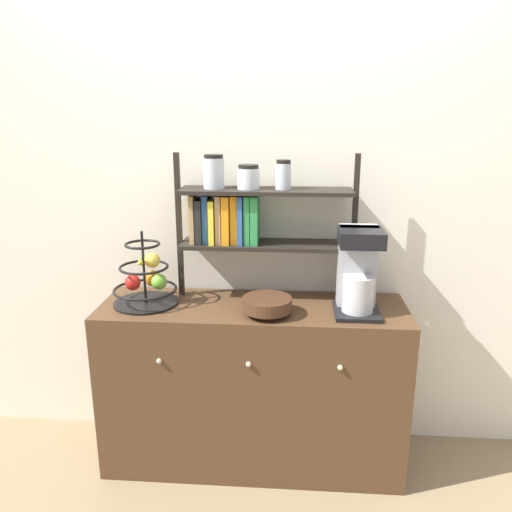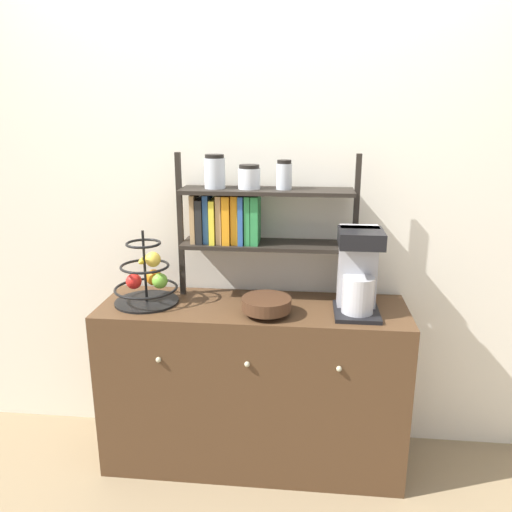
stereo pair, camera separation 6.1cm
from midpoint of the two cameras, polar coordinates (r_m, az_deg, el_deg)
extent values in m
plane|color=#847051|center=(2.52, -1.54, -24.93)|extent=(12.00, 12.00, 0.00)
cube|color=silver|center=(2.41, -0.61, 7.54)|extent=(7.00, 0.05, 2.60)
cube|color=#4C331E|center=(2.47, -1.08, -14.49)|extent=(1.40, 0.43, 0.81)
sphere|color=#B2AD8C|center=(2.23, -11.79, -11.68)|extent=(0.02, 0.02, 0.02)
sphere|color=#B2AD8C|center=(2.16, -1.68, -12.28)|extent=(0.02, 0.02, 0.02)
sphere|color=#B2AD8C|center=(2.16, 8.81, -12.50)|extent=(0.02, 0.02, 0.02)
cube|color=black|center=(2.25, 10.64, -6.19)|extent=(0.20, 0.24, 0.02)
cube|color=#B7B7BC|center=(2.24, 10.71, -1.08)|extent=(0.17, 0.09, 0.36)
cylinder|color=#B7B7BC|center=(2.20, 10.81, -4.25)|extent=(0.14, 0.14, 0.16)
cube|color=black|center=(2.13, 11.13, 2.09)|extent=(0.19, 0.19, 0.07)
cylinder|color=black|center=(2.38, -13.17, -5.20)|extent=(0.29, 0.29, 0.01)
cylinder|color=black|center=(2.32, -13.44, -1.25)|extent=(0.01, 0.01, 0.33)
torus|color=black|center=(2.35, -13.27, -3.73)|extent=(0.29, 0.29, 0.01)
torus|color=black|center=(2.32, -13.44, -1.25)|extent=(0.22, 0.22, 0.01)
torus|color=black|center=(2.29, -13.60, 1.30)|extent=(0.16, 0.16, 0.01)
sphere|color=red|center=(2.35, -14.63, -2.94)|extent=(0.07, 0.07, 0.07)
sphere|color=#6BAD33|center=(2.33, -11.75, -2.89)|extent=(0.07, 0.07, 0.07)
sphere|color=orange|center=(2.38, -12.40, -2.52)|extent=(0.08, 0.08, 0.08)
ellipsoid|color=yellow|center=(2.36, -13.19, -0.39)|extent=(0.06, 0.15, 0.04)
sphere|color=gold|center=(2.29, -12.52, -0.48)|extent=(0.07, 0.07, 0.07)
cylinder|color=#422819|center=(2.19, 0.48, -6.43)|extent=(0.12, 0.12, 0.02)
cylinder|color=#422819|center=(2.17, 0.48, -5.47)|extent=(0.22, 0.22, 0.05)
cube|color=black|center=(2.37, -9.50, 3.38)|extent=(0.02, 0.02, 0.68)
cube|color=black|center=(2.31, 10.41, 3.05)|extent=(0.02, 0.02, 0.68)
cube|color=black|center=(2.32, 0.34, 1.30)|extent=(0.79, 0.20, 0.02)
cube|color=black|center=(2.27, 0.35, 7.44)|extent=(0.79, 0.20, 0.02)
cube|color=tan|center=(2.34, -7.87, 4.30)|extent=(0.02, 0.13, 0.22)
cube|color=black|center=(2.34, -7.11, 4.06)|extent=(0.03, 0.15, 0.20)
cube|color=#2D599E|center=(2.33, -6.39, 4.29)|extent=(0.03, 0.12, 0.22)
cube|color=yellow|center=(2.33, -5.64, 4.03)|extent=(0.02, 0.16, 0.20)
cube|color=tan|center=(2.32, -4.92, 4.28)|extent=(0.02, 0.14, 0.22)
cube|color=orange|center=(2.32, -4.09, 4.27)|extent=(0.03, 0.16, 0.22)
cube|color=orange|center=(2.31, -3.18, 4.26)|extent=(0.03, 0.13, 0.22)
cube|color=#2D599E|center=(2.31, -2.43, 4.25)|extent=(0.02, 0.16, 0.22)
cube|color=#2D8C47|center=(2.30, -1.70, 4.24)|extent=(0.03, 0.15, 0.22)
cube|color=#2D8C47|center=(2.30, -0.85, 4.23)|extent=(0.03, 0.15, 0.22)
cylinder|color=silver|center=(2.29, -5.61, 9.38)|extent=(0.10, 0.10, 0.14)
cylinder|color=black|center=(2.28, -5.67, 11.27)|extent=(0.09, 0.09, 0.02)
cylinder|color=silver|center=(2.27, -1.65, 8.83)|extent=(0.10, 0.10, 0.09)
cylinder|color=black|center=(2.27, -1.66, 10.19)|extent=(0.09, 0.09, 0.02)
cylinder|color=silver|center=(2.26, 2.36, 9.07)|extent=(0.07, 0.07, 0.11)
cylinder|color=black|center=(2.25, 2.38, 10.72)|extent=(0.06, 0.06, 0.02)
camera|label=1|loc=(0.03, -90.78, -0.22)|focal=35.00mm
camera|label=2|loc=(0.03, 89.22, 0.22)|focal=35.00mm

